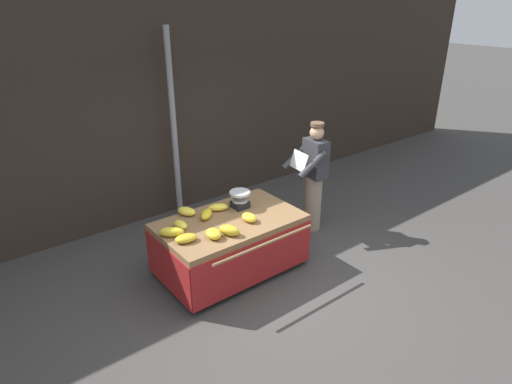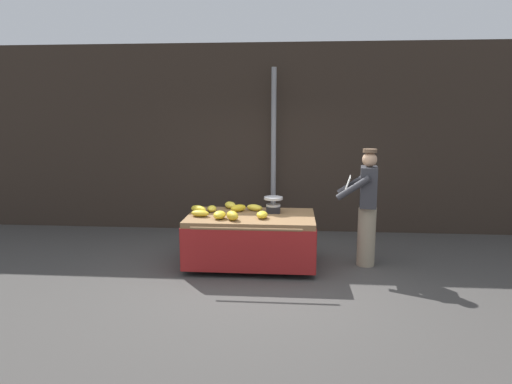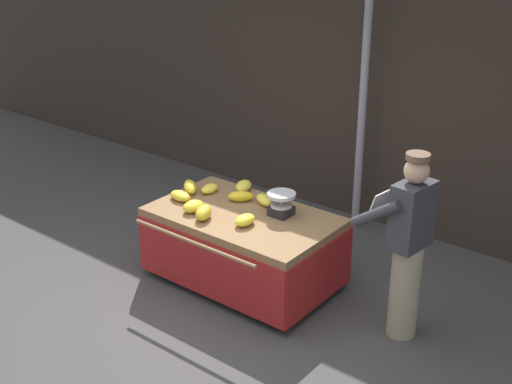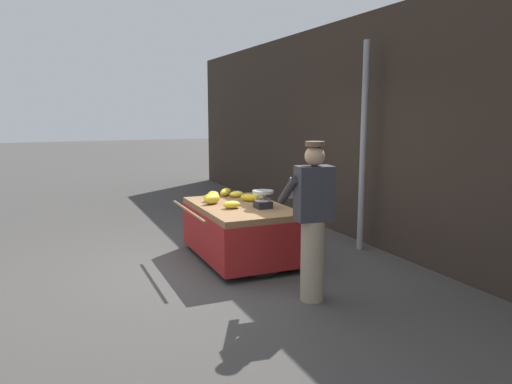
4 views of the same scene
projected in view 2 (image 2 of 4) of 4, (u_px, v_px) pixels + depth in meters
name	position (u px, v px, depth m)	size (l,w,h in m)	color
ground_plane	(265.00, 285.00, 5.99)	(60.00, 60.00, 0.00)	#423F3D
back_wall	(275.00, 139.00, 8.58)	(16.00, 0.24, 3.46)	#332821
street_pole	(274.00, 153.00, 8.24)	(0.09, 0.09, 3.00)	gray
banana_cart	(251.00, 229.00, 6.64)	(1.85, 1.31, 0.76)	olive
weighing_scale	(273.00, 205.00, 6.76)	(0.28, 0.28, 0.23)	black
banana_bunch_0	(212.00, 209.00, 6.83)	(0.13, 0.22, 0.09)	yellow
banana_bunch_1	(200.00, 213.00, 6.52)	(0.16, 0.26, 0.09)	gold
banana_bunch_2	(255.00, 208.00, 6.90)	(0.13, 0.27, 0.10)	yellow
banana_bunch_3	(230.00, 205.00, 7.07)	(0.16, 0.26, 0.10)	yellow
banana_bunch_4	(262.00, 215.00, 6.40)	(0.16, 0.23, 0.10)	yellow
banana_bunch_5	(220.00, 215.00, 6.37)	(0.17, 0.23, 0.11)	yellow
banana_bunch_6	(238.00, 208.00, 6.83)	(0.13, 0.26, 0.11)	gold
banana_bunch_7	(232.00, 216.00, 6.30)	(0.14, 0.27, 0.13)	gold
banana_bunch_8	(199.00, 209.00, 6.74)	(0.13, 0.30, 0.11)	yellow
vendor_person	(366.00, 207.00, 6.62)	(0.62, 0.57, 1.71)	gray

